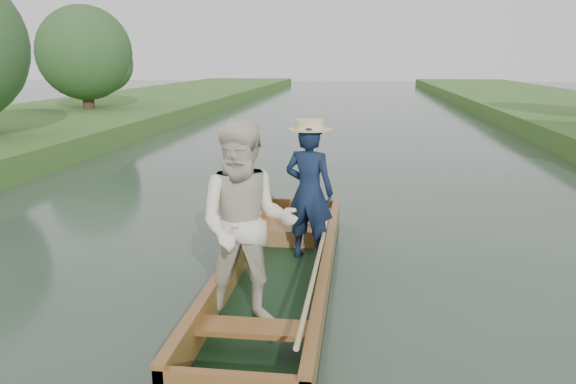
# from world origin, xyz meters

# --- Properties ---
(ground) EXTENTS (120.00, 120.00, 0.00)m
(ground) POSITION_xyz_m (0.00, 0.00, 0.00)
(ground) COLOR #283D30
(ground) RESTS_ON ground
(trees_far) EXTENTS (22.87, 13.75, 4.65)m
(trees_far) POSITION_xyz_m (-0.14, 9.40, 2.64)
(trees_far) COLOR #47331E
(trees_far) RESTS_ON ground
(punt) EXTENTS (1.24, 5.00, 1.99)m
(punt) POSITION_xyz_m (-0.04, -0.28, 0.70)
(punt) COLOR black
(punt) RESTS_ON ground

